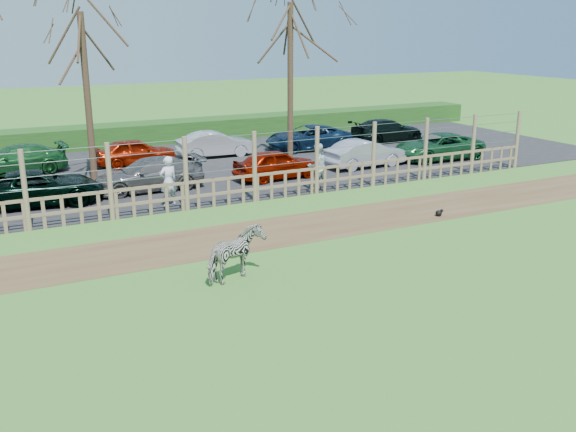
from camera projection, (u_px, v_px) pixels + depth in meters
name	position (u px, v px, depth m)	size (l,w,h in m)	color
ground	(299.00, 294.00, 14.79)	(120.00, 120.00, 0.00)	#5E9C37
dirt_strip	(226.00, 239.00, 18.64)	(34.00, 2.80, 0.01)	brown
asphalt	(138.00, 173.00, 27.17)	(44.00, 13.00, 0.04)	#232326
hedge	(103.00, 136.00, 33.00)	(46.00, 2.00, 1.10)	#1E4716
fence	(186.00, 187.00, 21.40)	(30.16, 0.16, 2.50)	brown
tree_mid	(84.00, 57.00, 24.08)	(4.80, 4.80, 6.83)	#3D2B1E
tree_right	(290.00, 44.00, 28.34)	(4.80, 4.80, 7.35)	#3D2B1E
zebra	(235.00, 255.00, 15.45)	(0.71, 1.56, 1.32)	gray
visitor_a	(168.00, 181.00, 21.80)	(0.63, 0.41, 1.72)	silver
visitor_b	(317.00, 166.00, 24.15)	(0.84, 0.65, 1.72)	silver
crow	(439.00, 213.00, 20.90)	(0.28, 0.21, 0.23)	black
car_2	(38.00, 188.00, 22.03)	(1.99, 4.32, 1.20)	black
car_3	(149.00, 175.00, 23.99)	(1.68, 4.13, 1.20)	#5D5A5C
car_4	(276.00, 164.00, 25.82)	(1.42, 3.52, 1.20)	#861001
car_5	(365.00, 153.00, 28.03)	(1.27, 3.64, 1.20)	#ADAEC2
car_6	(438.00, 147.00, 29.66)	(1.99, 4.32, 1.20)	#1B572C
car_9	(15.00, 160.00, 26.59)	(1.68, 4.13, 1.20)	#1A5825
car_10	(136.00, 152.00, 28.35)	(1.42, 3.52, 1.20)	#941804
car_11	(216.00, 144.00, 30.26)	(1.27, 3.64, 1.20)	silver
car_12	(308.00, 137.00, 32.10)	(1.99, 4.32, 1.20)	#0F233D
car_13	(387.00, 130.00, 34.35)	(1.68, 4.13, 1.20)	black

